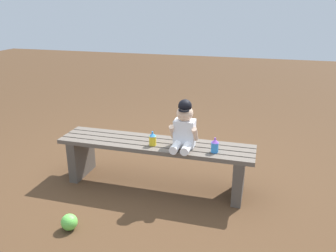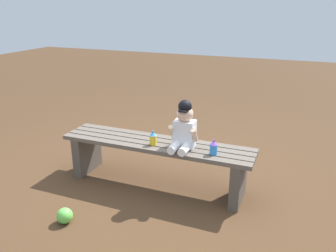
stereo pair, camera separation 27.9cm
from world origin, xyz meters
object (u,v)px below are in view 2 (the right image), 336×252
Objects in this scene: park_bench at (156,155)px; sippy_cup_left at (153,138)px; child_figure at (184,127)px; sippy_cup_right at (214,147)px; toy_ball at (65,216)px.

park_bench is 0.20m from sippy_cup_left.
park_bench is 4.19× the size of child_figure.
sippy_cup_right is (0.52, -0.07, 0.19)m from park_bench.
sippy_cup_left is 1.04× the size of toy_ball.
toy_ball is at bearing -131.12° from child_figure.
toy_ball is (-0.66, -0.76, -0.53)m from child_figure.
toy_ball is (-0.41, -0.72, -0.41)m from sippy_cup_left.
sippy_cup_right is at bearing -7.10° from park_bench.
sippy_cup_left is (-0.26, -0.04, -0.12)m from child_figure.
sippy_cup_right is at bearing -8.46° from child_figure.
park_bench is at bearing 174.29° from child_figure.
park_bench is at bearing 172.90° from sippy_cup_right.
park_bench is 13.69× the size of sippy_cup_left.
sippy_cup_left is at bearing -171.31° from child_figure.
park_bench reaches higher than toy_ball.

